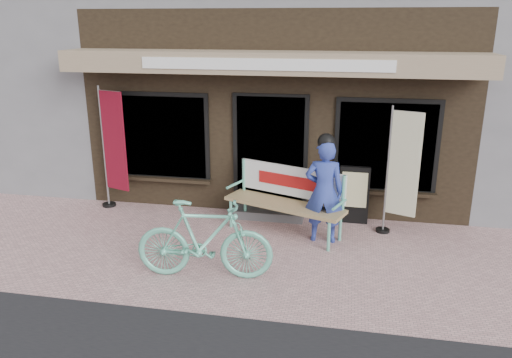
% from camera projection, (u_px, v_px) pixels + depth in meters
% --- Properties ---
extents(ground, '(70.00, 70.00, 0.00)m').
position_uv_depth(ground, '(248.00, 260.00, 7.40)').
color(ground, '#CA9B9A').
rests_on(ground, ground).
extents(storefront, '(7.00, 6.77, 6.00)m').
position_uv_depth(storefront, '(292.00, 40.00, 11.15)').
color(storefront, black).
rests_on(storefront, ground).
extents(bench, '(2.09, 1.20, 1.11)m').
position_uv_depth(bench, '(287.00, 195.00, 8.24)').
color(bench, '#65C6A8').
rests_on(bench, ground).
extents(person, '(0.61, 0.40, 1.77)m').
position_uv_depth(person, '(324.00, 189.00, 7.83)').
color(person, '#2D3E9C').
rests_on(person, ground).
extents(bicycle, '(1.91, 0.71, 1.12)m').
position_uv_depth(bicycle, '(204.00, 240.00, 6.76)').
color(bicycle, '#65C6A8').
rests_on(bicycle, ground).
extents(nobori_red, '(0.68, 0.35, 2.30)m').
position_uv_depth(nobori_red, '(113.00, 148.00, 9.12)').
color(nobori_red, gray).
rests_on(nobori_red, ground).
extents(nobori_cream, '(0.63, 0.35, 2.14)m').
position_uv_depth(nobori_cream, '(401.00, 171.00, 7.97)').
color(nobori_cream, gray).
rests_on(nobori_cream, ground).
extents(menu_stand, '(0.51, 0.12, 1.02)m').
position_uv_depth(menu_stand, '(354.00, 194.00, 8.64)').
color(menu_stand, black).
rests_on(menu_stand, ground).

